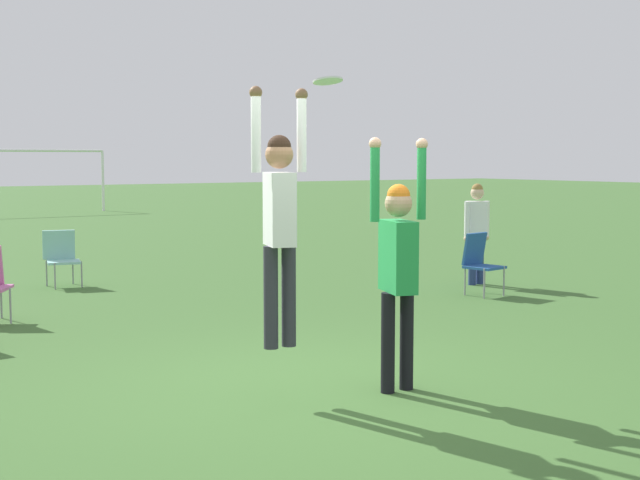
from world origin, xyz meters
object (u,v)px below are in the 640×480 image
object	(u,v)px
person_defending	(398,257)
frisbee	(328,81)
person_jumping	(279,211)
person_spectator_far	(477,225)
camping_chair_3	(61,255)
camping_chair_0	(480,259)

from	to	relation	value
person_defending	frisbee	xyz separation A→B (m)	(-0.54, 0.27, 1.48)
person_jumping	person_spectator_far	world-z (taller)	person_jumping
camping_chair_3	person_spectator_far	distance (m)	6.58
person_jumping	person_spectator_far	size ratio (longest dim) A/B	1.33
camping_chair_0	camping_chair_3	world-z (taller)	camping_chair_0
person_spectator_far	frisbee	bearing A→B (deg)	-90.96
person_jumping	camping_chair_0	world-z (taller)	person_jumping
person_jumping	camping_chair_3	distance (m)	7.70
person_jumping	camping_chair_3	bearing A→B (deg)	13.97
person_defending	camping_chair_0	size ratio (longest dim) A/B	2.38
camping_chair_3	person_jumping	bearing A→B (deg)	99.89
frisbee	camping_chair_3	distance (m)	7.95
person_jumping	person_spectator_far	distance (m)	7.40
person_jumping	person_defending	world-z (taller)	person_jumping
person_defending	person_spectator_far	size ratio (longest dim) A/B	1.35
person_jumping	camping_chair_0	distance (m)	6.41
person_defending	camping_chair_0	xyz separation A→B (m)	(4.43, 3.59, -0.63)
person_jumping	camping_chair_3	xyz separation A→B (m)	(0.60, 7.60, -1.08)
person_defending	person_jumping	bearing A→B (deg)	-90.00
person_jumping	frisbee	distance (m)	1.16
frisbee	camping_chair_0	bearing A→B (deg)	33.67
frisbee	camping_chair_3	bearing A→B (deg)	88.82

